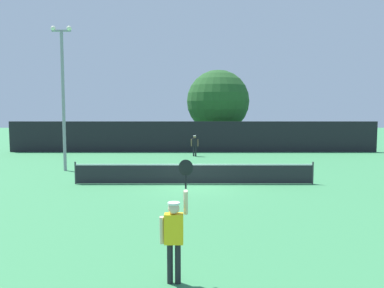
{
  "coord_description": "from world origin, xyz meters",
  "views": [
    {
      "loc": [
        -0.1,
        -18.16,
        3.51
      ],
      "look_at": [
        -0.14,
        5.37,
        1.45
      ],
      "focal_mm": 35.99,
      "sensor_mm": 36.0,
      "label": 1
    }
  ],
  "objects": [
    {
      "name": "parked_car_mid",
      "position": [
        -3.32,
        19.16,
        0.78
      ],
      "size": [
        2.34,
        4.38,
        1.69
      ],
      "rotation": [
        0.0,
        0.0,
        0.11
      ],
      "color": "navy",
      "rests_on": "ground"
    },
    {
      "name": "tennis_net",
      "position": [
        0.0,
        0.0,
        0.51
      ],
      "size": [
        11.42,
        0.08,
        1.07
      ],
      "color": "#232328",
      "rests_on": "ground"
    },
    {
      "name": "light_pole",
      "position": [
        -7.52,
        4.12,
        4.71
      ],
      "size": [
        1.18,
        0.28,
        8.29
      ],
      "color": "gray",
      "rests_on": "ground"
    },
    {
      "name": "tennis_ball",
      "position": [
        1.99,
        2.3,
        0.03
      ],
      "size": [
        0.07,
        0.07,
        0.07
      ],
      "primitive_type": "sphere",
      "color": "#CCE033",
      "rests_on": "ground"
    },
    {
      "name": "perimeter_fence",
      "position": [
        0.0,
        14.21,
        1.3
      ],
      "size": [
        31.03,
        0.12,
        2.59
      ],
      "primitive_type": "cube",
      "color": "black",
      "rests_on": "ground"
    },
    {
      "name": "ground_plane",
      "position": [
        0.0,
        0.0,
        0.0
      ],
      "size": [
        120.0,
        120.0,
        0.0
      ],
      "primitive_type": "plane",
      "color": "#387F4C"
    },
    {
      "name": "player_receiving",
      "position": [
        0.1,
        11.15,
        0.97
      ],
      "size": [
        0.57,
        0.24,
        1.6
      ],
      "rotation": [
        0.0,
        0.0,
        3.14
      ],
      "color": "black",
      "rests_on": "ground"
    },
    {
      "name": "parked_car_near",
      "position": [
        -7.93,
        20.43,
        0.78
      ],
      "size": [
        2.39,
        4.4,
        1.69
      ],
      "rotation": [
        0.0,
        0.0,
        -0.12
      ],
      "color": "navy",
      "rests_on": "ground"
    },
    {
      "name": "player_serving",
      "position": [
        -0.46,
        -10.6,
        1.11
      ],
      "size": [
        0.68,
        0.4,
        2.52
      ],
      "color": "yellow",
      "rests_on": "ground"
    },
    {
      "name": "parked_car_far",
      "position": [
        9.96,
        19.16,
        0.78
      ],
      "size": [
        2.25,
        4.35,
        1.69
      ],
      "rotation": [
        0.0,
        0.0,
        -0.09
      ],
      "color": "navy",
      "rests_on": "ground"
    },
    {
      "name": "large_tree",
      "position": [
        2.37,
        18.48,
        4.36
      ],
      "size": [
        5.91,
        5.91,
        7.33
      ],
      "color": "brown",
      "rests_on": "ground"
    }
  ]
}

